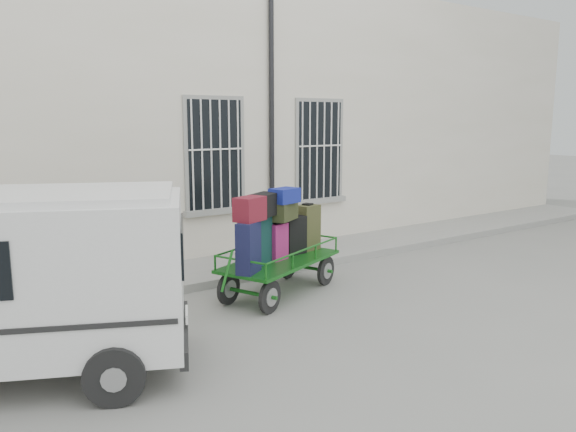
% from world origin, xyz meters
% --- Properties ---
extents(ground, '(80.00, 80.00, 0.00)m').
position_xyz_m(ground, '(0.00, 0.00, 0.00)').
color(ground, slate).
rests_on(ground, ground).
extents(building, '(24.00, 5.15, 6.00)m').
position_xyz_m(building, '(0.00, 5.50, 3.00)').
color(building, beige).
rests_on(building, ground).
extents(sidewalk, '(24.00, 1.70, 0.15)m').
position_xyz_m(sidewalk, '(0.00, 2.20, 0.07)').
color(sidewalk, gray).
rests_on(sidewalk, ground).
extents(luggage_cart, '(2.75, 1.87, 1.83)m').
position_xyz_m(luggage_cart, '(-0.62, 0.41, 0.98)').
color(luggage_cart, black).
rests_on(luggage_cart, ground).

